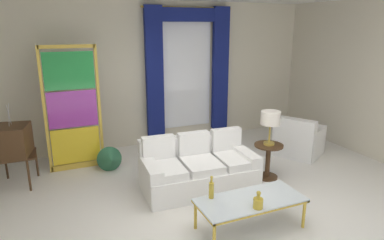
% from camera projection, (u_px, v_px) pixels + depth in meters
% --- Properties ---
extents(ground_plane, '(16.00, 16.00, 0.00)m').
position_uv_depth(ground_plane, '(217.00, 205.00, 4.89)').
color(ground_plane, white).
extents(wall_rear, '(8.00, 0.12, 3.00)m').
position_uv_depth(wall_rear, '(152.00, 75.00, 7.19)').
color(wall_rear, beige).
rests_on(wall_rear, ground).
extents(wall_right, '(0.12, 7.00, 3.00)m').
position_uv_depth(wall_right, '(376.00, 80.00, 6.41)').
color(wall_right, beige).
rests_on(wall_right, ground).
extents(curtained_window, '(2.00, 0.17, 2.70)m').
position_uv_depth(curtained_window, '(188.00, 62.00, 7.27)').
color(curtained_window, white).
rests_on(curtained_window, ground).
extents(couch_white_long, '(1.80, 1.01, 0.86)m').
position_uv_depth(couch_white_long, '(197.00, 169.00, 5.39)').
color(couch_white_long, white).
rests_on(couch_white_long, ground).
extents(coffee_table, '(1.36, 0.60, 0.41)m').
position_uv_depth(coffee_table, '(250.00, 202.00, 4.25)').
color(coffee_table, silver).
rests_on(coffee_table, ground).
extents(bottle_blue_decanter, '(0.06, 0.06, 0.30)m').
position_uv_depth(bottle_blue_decanter, '(211.00, 189.00, 4.23)').
color(bottle_blue_decanter, gold).
rests_on(bottle_blue_decanter, coffee_table).
extents(bottle_crystal_tall, '(0.12, 0.12, 0.22)m').
position_uv_depth(bottle_crystal_tall, '(258.00, 202.00, 4.01)').
color(bottle_crystal_tall, gold).
rests_on(bottle_crystal_tall, coffee_table).
extents(vintage_tv, '(0.62, 0.68, 1.35)m').
position_uv_depth(vintage_tv, '(13.00, 142.00, 5.34)').
color(vintage_tv, '#472D19').
rests_on(vintage_tv, ground).
extents(armchair_white, '(1.11, 1.10, 0.80)m').
position_uv_depth(armchair_white, '(298.00, 141.00, 6.74)').
color(armchair_white, white).
rests_on(armchair_white, ground).
extents(stained_glass_divider, '(0.95, 0.05, 2.20)m').
position_uv_depth(stained_glass_divider, '(73.00, 112.00, 5.89)').
color(stained_glass_divider, gold).
rests_on(stained_glass_divider, ground).
extents(peacock_figurine, '(0.44, 0.60, 0.50)m').
position_uv_depth(peacock_figurine, '(110.00, 160.00, 5.96)').
color(peacock_figurine, beige).
rests_on(peacock_figurine, ground).
extents(round_side_table, '(0.48, 0.48, 0.59)m').
position_uv_depth(round_side_table, '(268.00, 158.00, 5.69)').
color(round_side_table, '#472D19').
rests_on(round_side_table, ground).
extents(table_lamp_brass, '(0.32, 0.32, 0.57)m').
position_uv_depth(table_lamp_brass, '(270.00, 119.00, 5.51)').
color(table_lamp_brass, '#B29338').
rests_on(table_lamp_brass, round_side_table).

